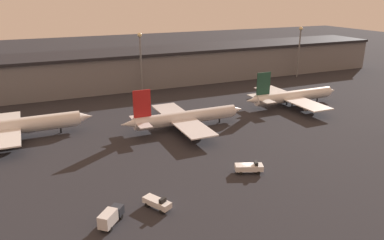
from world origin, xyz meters
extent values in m
plane|color=#26262B|center=(0.00, 0.00, 0.00)|extent=(600.00, 600.00, 0.00)
cube|color=slate|center=(0.00, 93.47, 7.11)|extent=(250.51, 23.72, 14.22)
cube|color=black|center=(0.00, 93.47, 14.82)|extent=(250.51, 25.72, 1.20)
cylinder|color=white|center=(-51.00, 43.95, 4.03)|extent=(38.34, 4.36, 4.24)
cylinder|color=#ADB2B7|center=(-51.00, 43.95, 3.29)|extent=(36.42, 3.72, 3.61)
cone|color=white|center=(-30.57, 44.01, 4.03)|extent=(5.10, 4.05, 4.03)
cube|color=white|center=(-52.92, 43.94, 3.50)|extent=(9.43, 30.81, 0.36)
cylinder|color=gray|center=(-51.79, 52.57, 2.08)|extent=(4.68, 2.35, 2.33)
cylinder|color=gray|center=(-51.74, 35.33, 2.08)|extent=(4.68, 2.35, 2.33)
cylinder|color=black|center=(-37.59, 43.99, 0.95)|extent=(0.50, 0.50, 1.91)
cylinder|color=black|center=(-52.92, 45.64, 0.95)|extent=(0.50, 0.50, 1.91)
cylinder|color=black|center=(-52.91, 42.25, 0.95)|extent=(0.50, 0.50, 1.91)
cylinder|color=silver|center=(-1.59, 32.91, 3.53)|extent=(33.08, 3.81, 3.71)
cylinder|color=silver|center=(-1.59, 32.91, 2.88)|extent=(31.43, 3.25, 3.16)
cone|color=silver|center=(16.06, 32.96, 3.53)|extent=(4.47, 3.54, 3.53)
cone|color=silver|center=(-19.42, 32.85, 3.81)|extent=(5.58, 3.17, 3.16)
cube|color=red|center=(-15.48, 32.87, 9.42)|extent=(5.20, 0.42, 8.06)
cube|color=silver|center=(-16.14, 32.86, 4.09)|extent=(3.75, 12.20, 0.24)
cube|color=silver|center=(-3.24, 32.90, 3.06)|extent=(8.27, 33.89, 0.36)
cylinder|color=gray|center=(-2.28, 42.39, 1.79)|extent=(4.09, 2.05, 2.04)
cylinder|color=gray|center=(-2.22, 23.42, 1.79)|extent=(4.09, 2.05, 2.04)
cylinder|color=black|center=(9.99, 32.94, 0.84)|extent=(0.50, 0.50, 1.67)
cylinder|color=black|center=(-3.25, 34.39, 0.84)|extent=(0.50, 0.50, 1.67)
cylinder|color=black|center=(-3.24, 31.42, 0.84)|extent=(0.50, 0.50, 1.67)
cylinder|color=white|center=(44.13, 39.10, 3.65)|extent=(32.64, 3.93, 3.84)
cylinder|color=#ADB2B7|center=(44.13, 39.10, 2.97)|extent=(31.01, 3.35, 3.26)
cone|color=white|center=(61.59, 39.15, 3.65)|extent=(4.62, 3.66, 3.65)
cone|color=white|center=(26.47, 39.05, 3.93)|extent=(5.77, 3.28, 3.26)
cube|color=#1E4738|center=(30.42, 39.06, 9.53)|extent=(5.37, 0.42, 7.93)
cube|color=white|center=(29.77, 39.06, 4.22)|extent=(3.88, 12.70, 0.24)
cube|color=white|center=(42.49, 39.10, 3.17)|extent=(8.55, 35.28, 0.36)
cylinder|color=gray|center=(43.44, 48.97, 1.86)|extent=(4.23, 2.12, 2.11)
cylinder|color=gray|center=(43.50, 29.23, 1.86)|extent=(4.23, 2.12, 2.11)
cylinder|color=black|center=(55.55, 39.14, 0.86)|extent=(0.50, 0.50, 1.73)
cylinder|color=black|center=(42.49, 40.63, 0.86)|extent=(0.50, 0.50, 1.73)
cylinder|color=black|center=(42.50, 37.56, 0.86)|extent=(0.50, 0.50, 1.73)
cube|color=white|center=(-24.75, -6.76, 1.32)|extent=(4.69, 6.25, 1.20)
cube|color=black|center=(-24.04, -8.07, 2.32)|extent=(1.64, 1.32, 0.80)
cylinder|color=black|center=(-23.15, -8.06, 0.45)|extent=(0.89, 1.04, 0.90)
cylinder|color=black|center=(-24.54, -8.82, 0.45)|extent=(0.89, 1.04, 0.90)
cylinder|color=black|center=(-24.95, -4.70, 0.45)|extent=(0.89, 1.04, 0.90)
cylinder|color=black|center=(-26.35, -5.46, 0.45)|extent=(0.89, 1.04, 0.90)
cube|color=white|center=(-0.31, -1.03, 1.37)|extent=(6.88, 4.75, 1.31)
cube|color=black|center=(1.17, -1.64, 2.43)|extent=(1.31, 1.88, 0.80)
cylinder|color=black|center=(1.94, -0.95, 0.45)|extent=(1.07, 0.92, 0.90)
cylinder|color=black|center=(1.23, -2.68, 0.45)|extent=(1.07, 0.92, 0.90)
cylinder|color=black|center=(-1.85, 0.62, 0.45)|extent=(1.07, 0.92, 0.90)
cylinder|color=black|center=(-2.56, -1.11, 0.45)|extent=(1.07, 0.92, 0.90)
cube|color=#282D38|center=(-32.52, -6.73, 1.61)|extent=(2.79, 2.77, 1.78)
cube|color=silver|center=(-34.75, -9.25, 1.91)|extent=(4.11, 4.26, 2.37)
cylinder|color=black|center=(-33.22, -6.36, 0.45)|extent=(0.98, 1.02, 0.90)
cylinder|color=black|center=(-32.06, -7.39, 0.45)|extent=(0.98, 1.02, 0.90)
cylinder|color=black|center=(-35.87, -9.34, 0.45)|extent=(0.98, 1.02, 0.90)
cylinder|color=black|center=(-34.71, -10.37, 0.45)|extent=(0.98, 1.02, 0.90)
cylinder|color=slate|center=(-2.13, 78.09, 11.59)|extent=(0.70, 0.70, 23.18)
sphere|color=beige|center=(-2.13, 78.09, 23.78)|extent=(1.80, 1.80, 1.80)
cylinder|color=slate|center=(77.18, 78.09, 11.34)|extent=(0.70, 0.70, 22.68)
sphere|color=beige|center=(77.18, 78.09, 23.28)|extent=(1.80, 1.80, 1.80)
camera|label=1|loc=(-44.23, -67.29, 40.03)|focal=35.00mm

